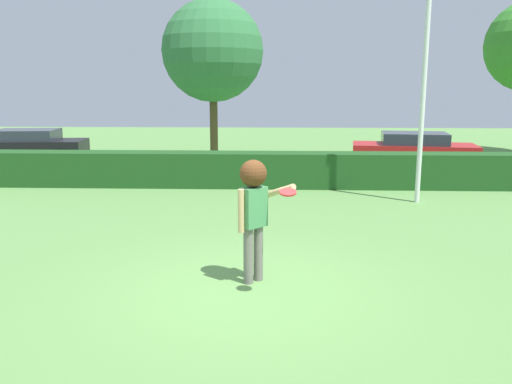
# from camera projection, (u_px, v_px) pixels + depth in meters

# --- Properties ---
(ground_plane) EXTENTS (60.00, 60.00, 0.00)m
(ground_plane) POSITION_uv_depth(u_px,v_px,m) (246.00, 288.00, 7.53)
(ground_plane) COLOR #5C8D47
(person) EXTENTS (0.82, 0.50, 1.82)m
(person) POSITION_uv_depth(u_px,v_px,m) (254.00, 202.00, 7.55)
(person) COLOR slate
(person) RESTS_ON ground
(frisbee) EXTENTS (0.22, 0.22, 0.08)m
(frisbee) POSITION_uv_depth(u_px,v_px,m) (288.00, 192.00, 6.77)
(frisbee) COLOR red
(lamppost) EXTENTS (0.24, 0.24, 6.07)m
(lamppost) POSITION_uv_depth(u_px,v_px,m) (425.00, 64.00, 12.48)
(lamppost) COLOR silver
(lamppost) RESTS_ON ground
(hedge_row) EXTENTS (22.35, 0.90, 0.99)m
(hedge_row) POSITION_uv_depth(u_px,v_px,m) (261.00, 170.00, 15.06)
(hedge_row) COLOR #1D4A1C
(hedge_row) RESTS_ON ground
(parked_car_black) EXTENTS (4.36, 2.17, 1.25)m
(parked_car_black) POSITION_uv_depth(u_px,v_px,m) (27.00, 144.00, 19.82)
(parked_car_black) COLOR black
(parked_car_black) RESTS_ON ground
(parked_car_red) EXTENTS (4.40, 2.28, 1.25)m
(parked_car_red) POSITION_uv_depth(u_px,v_px,m) (414.00, 149.00, 18.47)
(parked_car_red) COLOR #B21E1E
(parked_car_red) RESTS_ON ground
(oak_tree) EXTENTS (3.81, 3.81, 6.05)m
(oak_tree) POSITION_uv_depth(u_px,v_px,m) (213.00, 51.00, 19.76)
(oak_tree) COLOR brown
(oak_tree) RESTS_ON ground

